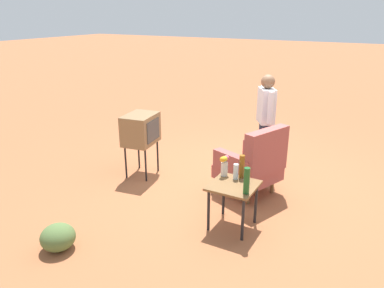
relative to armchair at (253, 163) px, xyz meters
The scene contains 11 objects.
ground_plane 0.63m from the armchair, 133.95° to the right, with size 60.00×60.00×0.00m, color #A05B38.
armchair is the anchor object (origin of this frame).
side_table 0.96m from the armchair, ahead, with size 0.56×0.56×0.58m.
tv_on_stand 1.88m from the armchair, 83.85° to the right, with size 0.66×0.52×1.03m.
person_standing 1.01m from the armchair, behind, with size 0.49×0.38×1.64m.
bottle_short_clear 0.82m from the armchair, ahead, with size 0.06×0.06×0.20m, color silver.
bottle_wine_green 1.16m from the armchair, 15.37° to the left, with size 0.07×0.07×0.32m, color #1E5623.
soda_can_blue 0.82m from the armchair, 13.46° to the left, with size 0.07×0.07×0.12m, color blue.
bottle_tall_amber 0.76m from the armchair, ahead, with size 0.07×0.07×0.30m, color brown.
flower_vase 0.81m from the armchair, ahead, with size 0.14×0.10×0.27m.
shrub_near 2.79m from the armchair, 31.94° to the right, with size 0.39×0.39×0.30m, color #516B38.
Camera 1 is at (5.05, 1.89, 2.58)m, focal length 34.69 mm.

